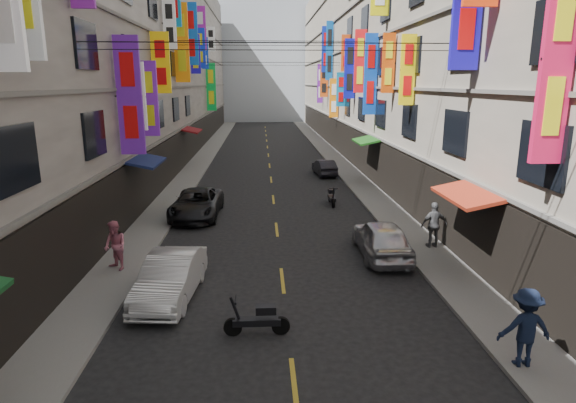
{
  "coord_description": "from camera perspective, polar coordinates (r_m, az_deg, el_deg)",
  "views": [
    {
      "loc": [
        -0.68,
        2.43,
        6.67
      ],
      "look_at": [
        -0.21,
        10.8,
        4.6
      ],
      "focal_mm": 30.0,
      "sensor_mm": 36.0,
      "label": 1
    }
  ],
  "objects": [
    {
      "name": "street_awnings",
      "position": [
        23.86,
        -4.59,
        4.95
      ],
      "size": [
        13.99,
        35.2,
        0.41
      ],
      "color": "#155122",
      "rests_on": "ground"
    },
    {
      "name": "lane_markings",
      "position": [
        37.18,
        -2.12,
        3.51
      ],
      "size": [
        0.12,
        80.2,
        0.01
      ],
      "color": "gold",
      "rests_on": "ground"
    },
    {
      "name": "car_left_mid",
      "position": [
        15.83,
        -13.77,
        -8.71
      ],
      "size": [
        1.88,
        4.41,
        1.41
      ],
      "primitive_type": "imported",
      "rotation": [
        0.0,
        0.0,
        -0.09
      ],
      "color": "silver",
      "rests_on": "ground"
    },
    {
      "name": "car_left_far",
      "position": [
        24.95,
        -10.77,
        -0.26
      ],
      "size": [
        2.49,
        5.08,
        1.39
      ],
      "primitive_type": "imported",
      "rotation": [
        0.0,
        0.0,
        -0.04
      ],
      "color": "black",
      "rests_on": "ground"
    },
    {
      "name": "car_right_far",
      "position": [
        35.9,
        4.33,
        4.05
      ],
      "size": [
        1.58,
        3.66,
        1.17
      ],
      "primitive_type": "imported",
      "rotation": [
        0.0,
        0.0,
        3.24
      ],
      "color": "#24232A",
      "rests_on": "ground"
    },
    {
      "name": "pedestrian_lfar",
      "position": [
        18.33,
        -19.8,
        -4.95
      ],
      "size": [
        1.05,
        1.03,
        1.8
      ],
      "primitive_type": "imported",
      "rotation": [
        0.0,
        0.0,
        -0.73
      ],
      "color": "#D6718A",
      "rests_on": "sidewalk_left"
    },
    {
      "name": "overhead_cables",
      "position": [
        27.66,
        -1.89,
        18.26
      ],
      "size": [
        14.0,
        38.04,
        1.24
      ],
      "color": "black",
      "rests_on": "ground"
    },
    {
      "name": "pedestrian_rfar",
      "position": [
        20.47,
        16.92,
        -2.66
      ],
      "size": [
        1.18,
        0.77,
        1.89
      ],
      "primitive_type": "imported",
      "rotation": [
        0.0,
        0.0,
        3.28
      ],
      "color": "#515153",
      "rests_on": "sidewalk_right"
    },
    {
      "name": "sidewalk_right",
      "position": [
        40.67,
        6.3,
        4.41
      ],
      "size": [
        2.0,
        90.0,
        0.12
      ],
      "primitive_type": "cube",
      "color": "slate",
      "rests_on": "ground"
    },
    {
      "name": "scooter_far_right",
      "position": [
        27.16,
        5.19,
        0.53
      ],
      "size": [
        0.5,
        1.8,
        1.14
      ],
      "rotation": [
        0.0,
        0.0,
        3.15
      ],
      "color": "black",
      "rests_on": "ground"
    },
    {
      "name": "pedestrian_rnear",
      "position": [
        12.95,
        26.3,
        -13.23
      ],
      "size": [
        1.27,
        0.68,
        1.93
      ],
      "primitive_type": "imported",
      "rotation": [
        0.0,
        0.0,
        3.11
      ],
      "color": "#131C35",
      "rests_on": "sidewalk_right"
    },
    {
      "name": "building_row_left",
      "position": [
        41.25,
        -20.02,
        16.97
      ],
      "size": [
        10.14,
        90.0,
        19.0
      ],
      "color": "#9A948C",
      "rests_on": "ground"
    },
    {
      "name": "haze_block",
      "position": [
        89.67,
        -2.9,
        16.6
      ],
      "size": [
        18.0,
        8.0,
        22.0
      ],
      "primitive_type": "cube",
      "color": "#AEB6C2",
      "rests_on": "ground"
    },
    {
      "name": "building_row_right",
      "position": [
        41.64,
        15.2,
        17.26
      ],
      "size": [
        10.14,
        90.0,
        19.0
      ],
      "color": "#9E9484",
      "rests_on": "ground"
    },
    {
      "name": "car_right_mid",
      "position": [
        19.28,
        11.03,
        -4.31
      ],
      "size": [
        1.8,
        4.39,
        1.49
      ],
      "primitive_type": "imported",
      "rotation": [
        0.0,
        0.0,
        3.13
      ],
      "color": "silver",
      "rests_on": "ground"
    },
    {
      "name": "scooter_crossing",
      "position": [
        13.42,
        -3.58,
        -13.82
      ],
      "size": [
        1.8,
        0.5,
        1.14
      ],
      "rotation": [
        0.0,
        0.0,
        1.57
      ],
      "color": "black",
      "rests_on": "ground"
    },
    {
      "name": "shop_signage",
      "position": [
        32.85,
        -2.59,
        17.85
      ],
      "size": [
        14.0,
        55.0,
        11.16
      ],
      "color": "#0E44A8",
      "rests_on": "ground"
    },
    {
      "name": "sidewalk_left",
      "position": [
        40.47,
        -10.75,
        4.2
      ],
      "size": [
        2.0,
        90.0,
        0.12
      ],
      "primitive_type": "cube",
      "color": "slate",
      "rests_on": "ground"
    }
  ]
}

